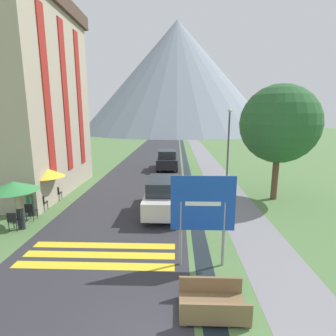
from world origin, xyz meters
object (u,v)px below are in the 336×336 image
object	(u,v)px
cafe_chair_near_right	(30,210)
person_seated_far	(48,192)
person_standing_terrace	(20,207)
tree_by_path	(279,124)
cafe_chair_middle	(42,202)
streetlamp	(228,141)
hotel_building	(21,90)
cafe_chair_far_right	(57,192)
cafe_chair_nearest	(13,220)
cafe_umbrella_front_green	(13,186)
road_sign	(203,209)
parked_car_far	(167,160)
cafe_umbrella_middle_yellow	(46,173)
footbridge	(213,304)
parked_car_near	(164,195)
person_seated_near	(30,202)
cafe_chair_far_left	(52,193)

from	to	relation	value
cafe_chair_near_right	person_seated_far	distance (m)	2.41
person_standing_terrace	tree_by_path	world-z (taller)	tree_by_path
cafe_chair_middle	person_standing_terrace	bearing A→B (deg)	-107.82
streetlamp	tree_by_path	world-z (taller)	tree_by_path
hotel_building	cafe_chair_far_right	bearing A→B (deg)	-36.07
cafe_chair_nearest	streetlamp	world-z (taller)	streetlamp
cafe_chair_near_right	cafe_chair_nearest	size ratio (longest dim) A/B	1.00
streetlamp	person_standing_terrace	bearing A→B (deg)	-144.04
cafe_umbrella_front_green	streetlamp	size ratio (longest dim) A/B	0.40
road_sign	parked_car_far	distance (m)	15.93
parked_car_far	tree_by_path	size ratio (longest dim) A/B	0.61
streetlamp	parked_car_far	bearing A→B (deg)	127.64
cafe_umbrella_middle_yellow	cafe_chair_middle	bearing A→B (deg)	-90.23
footbridge	parked_car_near	size ratio (longest dim) A/B	0.38
footbridge	person_standing_terrace	world-z (taller)	person_standing_terrace
hotel_building	footbridge	distance (m)	16.23
footbridge	tree_by_path	xyz separation A→B (m)	(4.90, 9.44, 4.22)
person_seated_near	cafe_chair_near_right	bearing A→B (deg)	-60.86
road_sign	cafe_umbrella_front_green	distance (m)	8.38
hotel_building	cafe_umbrella_front_green	bearing A→B (deg)	-65.81
footbridge	cafe_umbrella_front_green	size ratio (longest dim) A/B	0.80
cafe_chair_far_left	cafe_chair_far_right	bearing A→B (deg)	48.19
hotel_building	parked_car_near	size ratio (longest dim) A/B	2.71
person_seated_far	parked_car_near	bearing A→B (deg)	-9.10
hotel_building	parked_car_far	size ratio (longest dim) A/B	2.95
road_sign	cafe_chair_far_right	size ratio (longest dim) A/B	3.62
cafe_chair_far_left	streetlamp	world-z (taller)	streetlamp
cafe_chair_nearest	cafe_umbrella_front_green	distance (m)	1.45
cafe_chair_far_left	person_standing_terrace	size ratio (longest dim) A/B	0.48
cafe_chair_far_right	footbridge	bearing A→B (deg)	-24.36
person_standing_terrace	person_seated_near	xyz separation A→B (m)	(-0.45, 1.55, -0.34)
cafe_chair_nearest	cafe_umbrella_front_green	xyz separation A→B (m)	(-0.03, 0.32, 1.42)
footbridge	cafe_chair_middle	distance (m)	10.60
person_seated_far	cafe_umbrella_middle_yellow	bearing A→B (deg)	-63.20
parked_car_near	footbridge	bearing A→B (deg)	-77.19
cafe_chair_middle	cafe_umbrella_front_green	distance (m)	2.54
footbridge	person_seated_near	distance (m)	10.35
tree_by_path	road_sign	bearing A→B (deg)	-124.44
cafe_chair_far_right	cafe_chair_nearest	distance (m)	4.14
hotel_building	cafe_umbrella_middle_yellow	xyz separation A→B (m)	(2.61, -2.89, -4.55)
cafe_chair_middle	cafe_umbrella_middle_yellow	size ratio (longest dim) A/B	0.40
parked_car_far	person_seated_near	bearing A→B (deg)	-118.80
tree_by_path	streetlamp	bearing A→B (deg)	129.02
parked_car_far	person_seated_far	xyz separation A→B (m)	(-6.39, -9.88, -0.21)
hotel_building	cafe_chair_nearest	distance (m)	8.87
parked_car_near	cafe_umbrella_middle_yellow	distance (m)	6.49
cafe_umbrella_front_green	cafe_umbrella_middle_yellow	bearing A→B (deg)	89.26
cafe_chair_near_right	cafe_umbrella_middle_yellow	world-z (taller)	cafe_umbrella_middle_yellow
cafe_chair_near_right	cafe_chair_far_right	xyz separation A→B (m)	(-0.09, 2.98, 0.00)
cafe_umbrella_middle_yellow	tree_by_path	distance (m)	13.25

